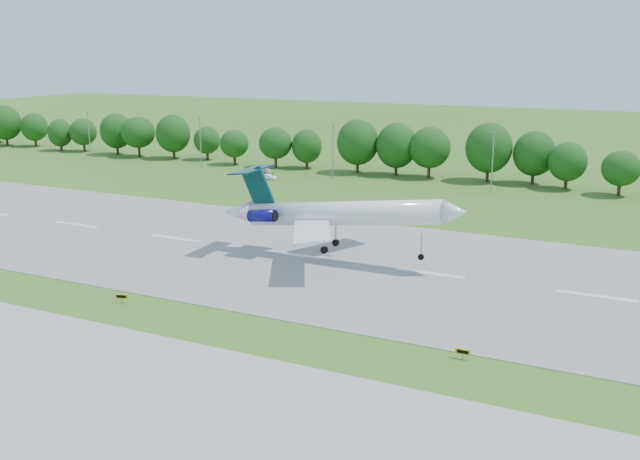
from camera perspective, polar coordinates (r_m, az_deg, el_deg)
The scene contains 10 objects.
ground at distance 79.68m, azimuth -10.70°, elevation -6.53°, with size 600.00×600.00×0.00m, color #356219.
runway at distance 99.75m, azimuth -2.22°, elevation -1.98°, with size 400.00×45.00×0.08m, color gray.
taxiway at distance 67.29m, azimuth -19.93°, elevation -11.16°, with size 400.00×23.00×0.08m, color #ADADA8.
tree_line at distance 159.57m, azimuth 9.13°, elevation 6.27°, with size 288.40×8.40×10.40m.
light_poles at distance 150.85m, azimuth 7.11°, elevation 5.94°, with size 175.90×0.25×12.19m.
airliner at distance 95.46m, azimuth 0.88°, elevation 1.42°, with size 34.92×25.33×10.84m.
taxi_sign_centre at distance 83.97m, azimuth -15.56°, elevation -5.15°, with size 1.50×0.61×1.06m.
taxi_sign_right at distance 68.24m, azimuth 11.36°, elevation -9.53°, with size 1.44×0.19×1.01m.
service_vehicle_a at distance 157.72m, azimuth -4.15°, elevation 4.26°, with size 1.24×3.55×1.17m, color white.
service_vehicle_b at distance 165.14m, azimuth -4.20°, elevation 4.72°, with size 1.43×3.55×1.21m, color silver.
Camera 1 is at (44.94, -59.54, 28.00)m, focal length 40.00 mm.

